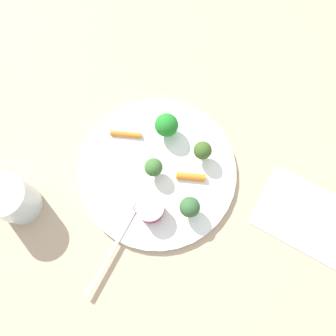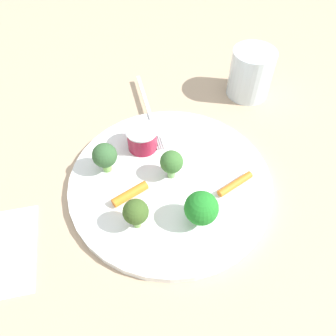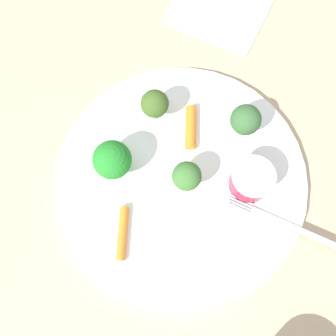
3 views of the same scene
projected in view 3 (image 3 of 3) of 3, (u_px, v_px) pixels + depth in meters
name	position (u px, v px, depth m)	size (l,w,h in m)	color
ground_plane	(181.00, 181.00, 0.48)	(2.40, 2.40, 0.00)	tan
plate	(181.00, 180.00, 0.47)	(0.30, 0.30, 0.01)	white
sauce_cup	(251.00, 180.00, 0.45)	(0.05, 0.05, 0.04)	maroon
broccoli_floret_0	(184.00, 179.00, 0.44)	(0.03, 0.03, 0.05)	#84BB6D
broccoli_floret_1	(244.00, 118.00, 0.46)	(0.04, 0.04, 0.05)	#82C05A
broccoli_floret_2	(112.00, 160.00, 0.44)	(0.04, 0.04, 0.05)	#80AD56
broccoli_floret_3	(155.00, 104.00, 0.46)	(0.03, 0.03, 0.05)	#85B65B
carrot_stick_0	(122.00, 233.00, 0.45)	(0.01, 0.01, 0.06)	orange
carrot_stick_1	(191.00, 127.00, 0.48)	(0.01, 0.01, 0.05)	orange
fork	(305.00, 233.00, 0.45)	(0.09, 0.18, 0.00)	silver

